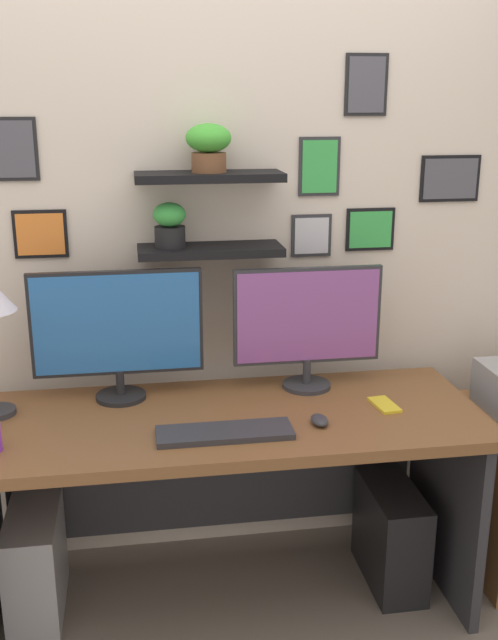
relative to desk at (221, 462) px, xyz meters
The scene contains 10 objects.
ground_plane 0.55m from the desk, 90.00° to the right, with size 8.00×8.00×0.00m, color #70665B.
back_wall_assembly 0.89m from the desk, 90.01° to the left, with size 4.40×0.24×2.70m.
desk is the anchor object (origin of this frame).
monitor_left 0.60m from the desk, 155.03° to the left, with size 0.60×0.18×0.47m.
monitor_right 0.59m from the desk, 24.95° to the left, with size 0.55×0.18×0.46m.
keyboard 0.30m from the desk, 93.28° to the right, with size 0.44×0.14×0.02m, color #2D2D33.
computer_mouse 0.42m from the desk, 29.74° to the right, with size 0.06×0.09×0.03m, color #2D2D33.
cell_phone 0.62m from the desk, ahead, with size 0.07×0.14×0.01m, color yellow.
computer_tower_left 0.76m from the desk, behind, with size 0.18×0.40×0.39m, color #99999E.
computer_tower_right 0.74m from the desk, ahead, with size 0.18×0.40×0.39m, color black.
Camera 1 is at (-0.28, -2.32, 1.80)m, focal length 41.61 mm.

